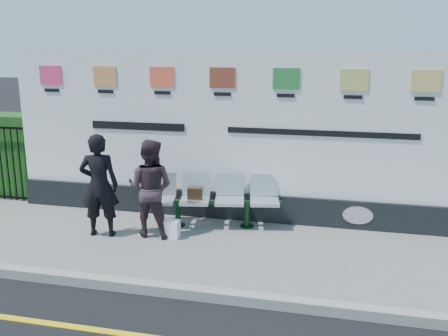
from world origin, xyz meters
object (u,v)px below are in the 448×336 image
at_px(woman_left, 99,185).
at_px(woman_right, 150,188).
at_px(bench, 212,213).
at_px(billboard, 223,148).

height_order(woman_left, woman_right, woman_left).
bearing_deg(bench, woman_left, -165.59).
xyz_separation_m(billboard, woman_left, (-1.78, -1.34, -0.44)).
bearing_deg(woman_right, woman_left, 15.38).
xyz_separation_m(bench, woman_left, (-1.71, -0.80, 0.61)).
distance_m(billboard, bench, 1.18).
height_order(billboard, bench, billboard).
distance_m(billboard, woman_right, 1.58).
xyz_separation_m(woman_left, woman_right, (0.82, 0.19, -0.05)).
distance_m(woman_left, woman_right, 0.84).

